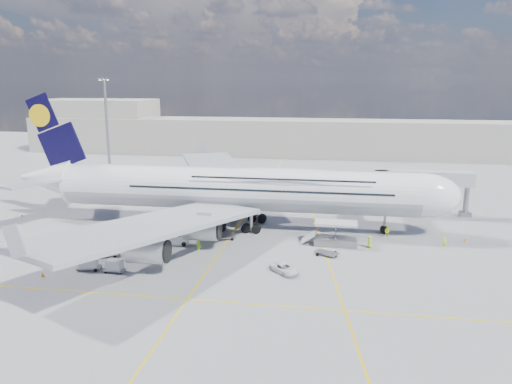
# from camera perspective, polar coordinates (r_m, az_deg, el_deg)

# --- Properties ---
(ground) EXTENTS (300.00, 300.00, 0.00)m
(ground) POSITION_cam_1_polar(r_m,az_deg,el_deg) (78.23, -3.58, -6.05)
(ground) COLOR gray
(ground) RESTS_ON ground
(taxi_line_main) EXTENTS (0.25, 220.00, 0.01)m
(taxi_line_main) POSITION_cam_1_polar(r_m,az_deg,el_deg) (78.23, -3.58, -6.05)
(taxi_line_main) COLOR #E3B90B
(taxi_line_main) RESTS_ON ground
(taxi_line_cross) EXTENTS (120.00, 0.25, 0.01)m
(taxi_line_cross) POSITION_cam_1_polar(r_m,az_deg,el_deg) (60.28, -7.86, -12.08)
(taxi_line_cross) COLOR #E3B90B
(taxi_line_cross) RESTS_ON ground
(taxi_line_diag) EXTENTS (14.16, 99.06, 0.01)m
(taxi_line_diag) POSITION_cam_1_polar(r_m,az_deg,el_deg) (85.99, 7.08, -4.37)
(taxi_line_diag) COLOR #E3B90B
(taxi_line_diag) RESTS_ON ground
(airliner) EXTENTS (77.26, 79.15, 23.71)m
(airliner) POSITION_cam_1_polar(r_m,az_deg,el_deg) (85.76, -2.01, 0.42)
(airliner) COLOR white
(airliner) RESTS_ON ground
(jet_bridge) EXTENTS (18.80, 12.10, 8.50)m
(jet_bridge) POSITION_cam_1_polar(r_m,az_deg,el_deg) (95.80, 16.94, 1.17)
(jet_bridge) COLOR #B7B7BC
(jet_bridge) RESTS_ON ground
(cargo_loader) EXTENTS (8.53, 3.20, 3.67)m
(cargo_loader) POSITION_cam_1_polar(r_m,az_deg,el_deg) (78.79, 8.95, -5.09)
(cargo_loader) COLOR silver
(cargo_loader) RESTS_ON ground
(light_mast) EXTENTS (3.00, 0.70, 25.50)m
(light_mast) POSITION_cam_1_polar(r_m,az_deg,el_deg) (130.68, -16.64, 6.98)
(light_mast) COLOR gray
(light_mast) RESTS_ON ground
(terminal) EXTENTS (180.00, 16.00, 12.00)m
(terminal) POSITION_cam_1_polar(r_m,az_deg,el_deg) (169.08, 3.53, 6.24)
(terminal) COLOR #B2AD9E
(terminal) RESTS_ON ground
(hangar) EXTENTS (40.00, 22.00, 18.00)m
(hangar) POSITION_cam_1_polar(r_m,az_deg,el_deg) (193.41, -17.59, 7.39)
(hangar) COLOR #B2AD9E
(hangar) RESTS_ON ground
(tree_line) EXTENTS (160.00, 6.00, 8.00)m
(tree_line) POSITION_cam_1_polar(r_m,az_deg,el_deg) (214.50, 15.53, 6.65)
(tree_line) COLOR #193814
(tree_line) RESTS_ON ground
(dolly_row_a) EXTENTS (3.42, 2.31, 1.98)m
(dolly_row_a) POSITION_cam_1_polar(r_m,az_deg,el_deg) (71.65, -18.58, -7.62)
(dolly_row_a) COLOR gray
(dolly_row_a) RESTS_ON ground
(dolly_row_b) EXTENTS (2.75, 1.50, 1.73)m
(dolly_row_b) POSITION_cam_1_polar(r_m,az_deg,el_deg) (69.88, -15.84, -8.07)
(dolly_row_b) COLOR gray
(dolly_row_b) RESTS_ON ground
(dolly_row_c) EXTENTS (3.62, 2.34, 0.49)m
(dolly_row_c) POSITION_cam_1_polar(r_m,az_deg,el_deg) (73.88, -12.73, -7.20)
(dolly_row_c) COLOR gray
(dolly_row_c) RESTS_ON ground
(dolly_back) EXTENTS (3.03, 2.21, 0.40)m
(dolly_back) POSITION_cam_1_polar(r_m,az_deg,el_deg) (76.14, -16.40, -6.86)
(dolly_back) COLOR gray
(dolly_back) RESTS_ON ground
(dolly_nose_far) EXTENTS (3.73, 3.15, 0.48)m
(dolly_nose_far) POSITION_cam_1_polar(r_m,az_deg,el_deg) (74.30, 8.05, -6.89)
(dolly_nose_far) COLOR gray
(dolly_nose_far) RESTS_ON ground
(dolly_nose_near) EXTENTS (3.59, 2.64, 0.47)m
(dolly_nose_near) POSITION_cam_1_polar(r_m,az_deg,el_deg) (80.86, -3.55, -5.15)
(dolly_nose_near) COLOR gray
(dolly_nose_near) RESTS_ON ground
(baggage_tug) EXTENTS (3.23, 1.69, 1.96)m
(baggage_tug) POSITION_cam_1_polar(r_m,az_deg,el_deg) (78.82, -8.89, -5.38)
(baggage_tug) COLOR white
(baggage_tug) RESTS_ON ground
(catering_truck_inner) EXTENTS (7.37, 4.27, 4.13)m
(catering_truck_inner) POSITION_cam_1_polar(r_m,az_deg,el_deg) (99.44, -2.72, -0.77)
(catering_truck_inner) COLOR gray
(catering_truck_inner) RESTS_ON ground
(catering_truck_outer) EXTENTS (7.44, 5.87, 4.09)m
(catering_truck_outer) POSITION_cam_1_polar(r_m,az_deg,el_deg) (117.57, -7.58, 1.23)
(catering_truck_outer) COLOR gray
(catering_truck_outer) RESTS_ON ground
(service_van) EXTENTS (4.63, 4.67, 1.25)m
(service_van) POSITION_cam_1_polar(r_m,az_deg,el_deg) (67.13, 3.25, -8.74)
(service_van) COLOR silver
(service_van) RESTS_ON ground
(crew_nose) EXTENTS (0.69, 0.50, 1.77)m
(crew_nose) POSITION_cam_1_polar(r_m,az_deg,el_deg) (81.69, 20.72, -5.41)
(crew_nose) COLOR #C9FF1A
(crew_nose) RESTS_ON ground
(crew_loader) EXTENTS (1.14, 0.99, 2.00)m
(crew_loader) POSITION_cam_1_polar(r_m,az_deg,el_deg) (83.95, 14.77, -4.42)
(crew_loader) COLOR #CFF319
(crew_loader) RESTS_ON ground
(crew_wing) EXTENTS (0.85, 1.15, 1.82)m
(crew_wing) POSITION_cam_1_polar(r_m,az_deg,el_deg) (82.51, -14.59, -4.78)
(crew_wing) COLOR #D4FF1A
(crew_wing) RESTS_ON ground
(crew_van) EXTENTS (0.80, 1.02, 1.84)m
(crew_van) POSITION_cam_1_polar(r_m,az_deg,el_deg) (78.59, 12.86, -5.56)
(crew_van) COLOR #C2E718
(crew_van) RESTS_ON ground
(crew_tug) EXTENTS (1.12, 0.74, 1.63)m
(crew_tug) POSITION_cam_1_polar(r_m,az_deg,el_deg) (75.61, -6.60, -6.14)
(crew_tug) COLOR #90E017
(crew_tug) RESTS_ON ground
(cone_nose) EXTENTS (0.42, 0.42, 0.54)m
(cone_nose) POSITION_cam_1_polar(r_m,az_deg,el_deg) (86.30, 22.75, -5.06)
(cone_nose) COLOR orange
(cone_nose) RESTS_ON ground
(cone_wing_left_inner) EXTENTS (0.41, 0.41, 0.53)m
(cone_wing_left_inner) POSITION_cam_1_polar(r_m,az_deg,el_deg) (103.35, -4.45, -1.24)
(cone_wing_left_inner) COLOR orange
(cone_wing_left_inner) RESTS_ON ground
(cone_wing_left_outer) EXTENTS (0.41, 0.41, 0.52)m
(cone_wing_left_outer) POSITION_cam_1_polar(r_m,az_deg,el_deg) (112.18, -10.30, -0.29)
(cone_wing_left_outer) COLOR orange
(cone_wing_left_outer) RESTS_ON ground
(cone_wing_right_inner) EXTENTS (0.47, 0.47, 0.60)m
(cone_wing_right_inner) POSITION_cam_1_polar(r_m,az_deg,el_deg) (77.89, -10.92, -6.13)
(cone_wing_right_inner) COLOR orange
(cone_wing_right_inner) RESTS_ON ground
(cone_wing_right_outer) EXTENTS (0.47, 0.47, 0.60)m
(cone_wing_right_outer) POSITION_cam_1_polar(r_m,az_deg,el_deg) (71.61, -23.20, -8.68)
(cone_wing_right_outer) COLOR orange
(cone_wing_right_outer) RESTS_ON ground
(cone_tail) EXTENTS (0.43, 0.43, 0.55)m
(cone_tail) POSITION_cam_1_polar(r_m,az_deg,el_deg) (103.51, -25.21, -2.41)
(cone_tail) COLOR orange
(cone_tail) RESTS_ON ground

